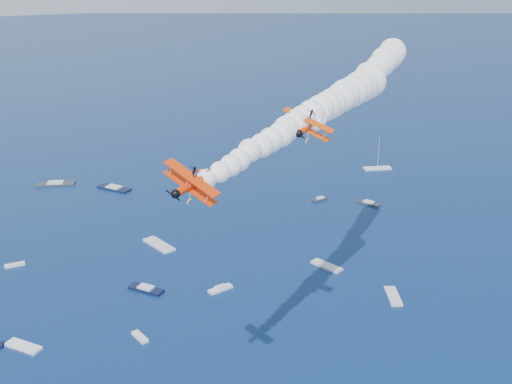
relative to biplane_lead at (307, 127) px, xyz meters
name	(u,v)px	position (x,y,z in m)	size (l,w,h in m)	color
biplane_lead	(307,127)	(0.00, 0.00, 0.00)	(7.66, 8.59, 5.18)	#FF4905
biplane_trail	(192,185)	(-23.79, -12.85, -1.70)	(7.26, 8.15, 4.91)	#FF3805
smoke_trail_lead	(360,82)	(22.39, 18.43, 2.20)	(46.45, 39.37, 10.71)	white
smoke_trail_trail	(304,120)	(0.83, 2.47, 0.50)	(50.46, 33.78, 10.71)	white
spectator_boats	(117,244)	(-13.39, 92.86, -58.60)	(216.84, 189.69, 0.70)	black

